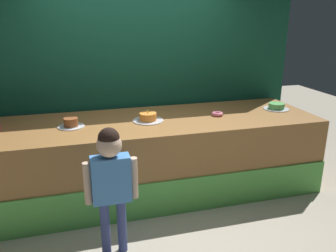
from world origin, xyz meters
TOP-DOWN VIEW (x-y plane):
  - ground_plane at (0.00, 0.00)m, footprint 12.00×12.00m
  - stage_platform at (0.00, 0.60)m, footprint 4.08×1.23m
  - curtain_backdrop at (0.00, 1.31)m, footprint 4.43×0.08m
  - child_figure at (-0.56, -0.47)m, footprint 0.47×0.22m
  - donut at (0.87, 0.56)m, footprint 0.14×0.14m
  - cake_left at (-0.87, 0.57)m, footprint 0.29×0.29m
  - cake_center at (0.00, 0.57)m, footprint 0.36×0.36m
  - cake_right at (1.73, 0.63)m, footprint 0.33×0.33m

SIDE VIEW (x-z plane):
  - ground_plane at x=0.00m, z-range 0.00..0.00m
  - stage_platform at x=0.00m, z-range 0.00..0.92m
  - child_figure at x=-0.56m, z-range 0.18..1.39m
  - donut at x=0.87m, z-range 0.92..0.96m
  - cake_right at x=1.73m, z-range 0.91..0.99m
  - cake_center at x=0.00m, z-range 0.89..1.03m
  - cake_left at x=-0.87m, z-range 0.91..1.01m
  - curtain_backdrop at x=0.00m, z-range 0.00..2.61m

